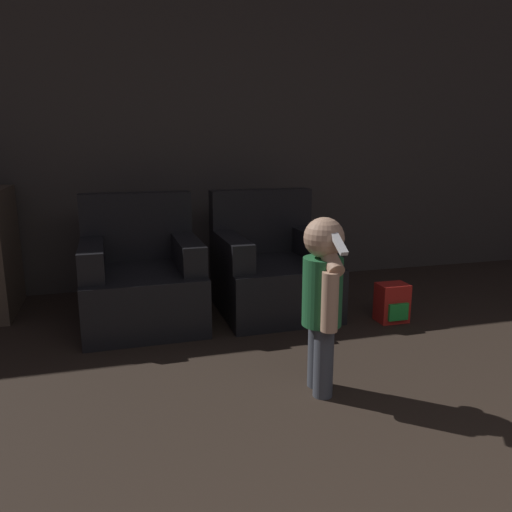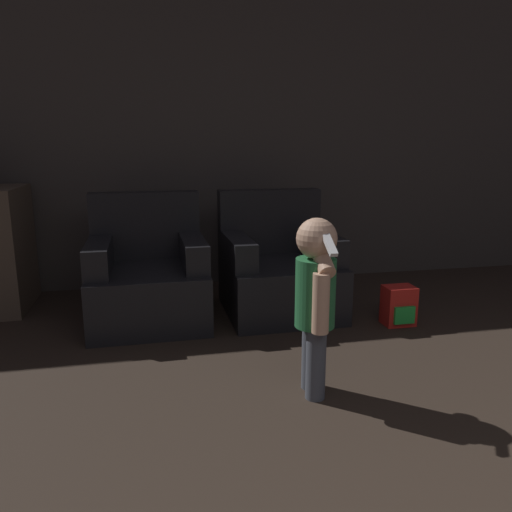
% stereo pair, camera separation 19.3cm
% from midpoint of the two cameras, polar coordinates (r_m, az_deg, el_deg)
% --- Properties ---
extents(wall_back, '(8.40, 0.05, 2.60)m').
position_cam_midpoint_polar(wall_back, '(4.53, -3.01, 13.39)').
color(wall_back, '#423D38').
rests_on(wall_back, ground_plane).
extents(armchair_left, '(0.82, 0.86, 0.89)m').
position_cam_midpoint_polar(armchair_left, '(3.64, -14.41, -2.62)').
color(armchair_left, black).
rests_on(armchair_left, ground_plane).
extents(armchair_right, '(0.82, 0.86, 0.89)m').
position_cam_midpoint_polar(armchair_right, '(3.78, 0.34, -1.65)').
color(armchair_right, black).
rests_on(armchair_right, ground_plane).
extents(person_toddler, '(0.20, 0.35, 0.90)m').
position_cam_midpoint_polar(person_toddler, '(2.47, 5.46, -4.13)').
color(person_toddler, '#474C56').
rests_on(person_toddler, ground_plane).
extents(toy_backpack, '(0.21, 0.18, 0.28)m').
position_cam_midpoint_polar(toy_backpack, '(3.68, 13.86, -5.25)').
color(toy_backpack, red).
rests_on(toy_backpack, ground_plane).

